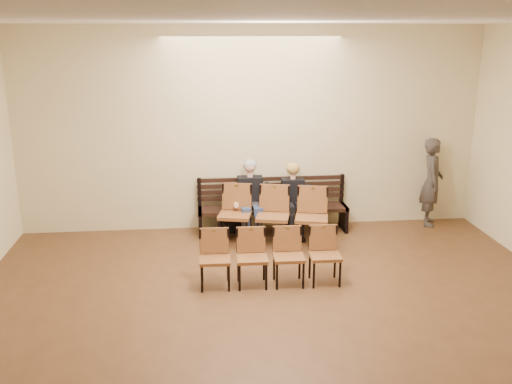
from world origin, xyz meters
TOP-DOWN VIEW (x-y plane):
  - room_walls at (0.00, 0.79)m, footprint 8.02×10.01m
  - bench at (0.33, 4.65)m, footprint 2.60×0.90m
  - seated_man at (-0.07, 4.53)m, footprint 0.53×0.73m
  - seated_woman at (0.67, 4.53)m, footprint 0.47×0.65m
  - laptop at (-0.09, 4.41)m, footprint 0.35×0.29m
  - water_bottle at (0.77, 4.27)m, footprint 0.07×0.07m
  - bag at (-0.41, 4.75)m, footprint 0.42×0.34m
  - passerby at (3.20, 4.75)m, footprint 0.63×0.77m
  - chair_row_front at (0.25, 4.00)m, footprint 1.84×0.93m
  - chair_row_back at (0.01, 2.52)m, footprint 1.95×0.47m

SIDE VIEW (x-z plane):
  - bag at x=-0.41m, z-range 0.00..0.28m
  - bench at x=0.33m, z-range 0.00..0.45m
  - chair_row_back at x=0.01m, z-range 0.00..0.80m
  - chair_row_front at x=0.25m, z-range 0.00..0.98m
  - seated_woman at x=0.67m, z-range 0.00..1.10m
  - laptop at x=-0.09m, z-range 0.45..0.67m
  - water_bottle at x=0.77m, z-range 0.45..0.68m
  - seated_man at x=-0.07m, z-range 0.00..1.27m
  - passerby at x=3.20m, z-range 0.00..1.82m
  - room_walls at x=0.00m, z-range 0.78..4.29m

